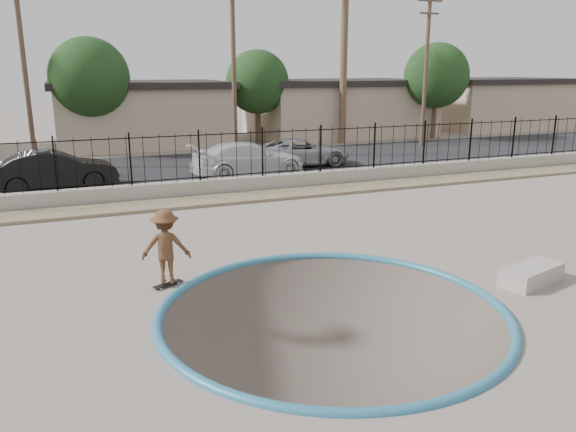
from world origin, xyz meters
The scene contains 23 objects.
ground centered at (0.00, 12.00, -1.10)m, with size 120.00×120.00×2.20m, color slate.
bowl_pit centered at (0.00, -1.00, 0.00)m, with size 6.84×6.84×1.80m, color #4F433D, non-canonical shape.
coping_ring centered at (0.00, -1.00, 0.00)m, with size 7.04×7.04×0.20m, color teal.
rock_strip centered at (0.00, 9.20, 0.06)m, with size 42.00×1.60×0.11m, color #958561.
retaining_wall centered at (0.00, 10.30, 0.30)m, with size 42.00×0.45×0.60m, color #9E988B.
fence centered at (0.00, 10.30, 1.50)m, with size 40.00×0.04×1.80m.
street centered at (0.00, 17.00, 0.02)m, with size 90.00×8.00×0.04m, color black.
house_center centered at (0.00, 26.50, 1.97)m, with size 10.60×8.60×3.90m.
house_east centered at (14.00, 26.50, 1.97)m, with size 12.60×8.60×3.90m.
house_east_far centered at (28.00, 26.50, 1.97)m, with size 11.60×8.60×3.90m.
palm_right centered at (12.00, 22.00, 7.33)m, with size 2.30×2.30×10.30m.
utility_pole_left centered at (-6.00, 19.00, 4.70)m, with size 1.70×0.24×9.00m.
utility_pole_mid centered at (4.00, 19.00, 4.96)m, with size 1.70×0.24×9.50m.
utility_pole_right centered at (16.00, 19.00, 4.70)m, with size 1.70×0.24×9.00m.
street_tree_left centered at (-3.00, 23.00, 4.19)m, with size 4.32×4.32×6.36m.
street_tree_mid centered at (7.00, 24.00, 3.84)m, with size 3.96×3.96×5.83m.
street_tree_right centered at (19.00, 22.00, 4.19)m, with size 4.32×4.32×6.36m.
skater centered at (-2.80, 1.60, 0.83)m, with size 1.07×0.62×1.66m, color brown.
skateboard centered at (-2.80, 1.60, 0.05)m, with size 0.72×0.45×0.06m.
concrete_ledge centered at (4.86, -1.26, 0.20)m, with size 1.60×0.70×0.40m, color #A49991.
car_b centered at (-5.10, 13.40, 0.81)m, with size 1.63×4.68×1.54m, color black.
car_c centered at (2.91, 13.40, 0.78)m, with size 2.08×5.13×1.49m, color silver.
car_d centered at (6.17, 14.98, 0.70)m, with size 2.20×4.76×1.32m, color #97999F.
Camera 1 is at (-4.67, -10.24, 4.72)m, focal length 35.00 mm.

